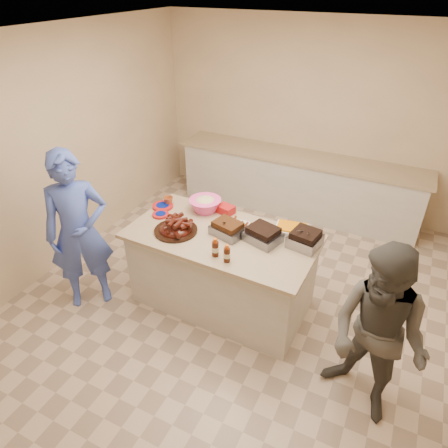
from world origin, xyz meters
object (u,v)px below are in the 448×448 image
at_px(mustard_bottle, 221,226).
at_px(plastic_cup, 169,205).
at_px(bbq_bottle_b, 227,261).
at_px(coleslaw_bowl, 205,211).
at_px(roasting_pan, 304,246).
at_px(guest_gray, 358,402).
at_px(island, 222,301).
at_px(bbq_bottle_a, 215,256).
at_px(guest_blue, 94,297).
at_px(rib_platter, 176,231).

xyz_separation_m(mustard_bottle, plastic_cup, (-0.73, 0.14, 0.00)).
bearing_deg(bbq_bottle_b, coleslaw_bowl, 130.50).
relative_size(roasting_pan, guest_gray, 0.17).
bearing_deg(mustard_bottle, island, -59.64).
bearing_deg(bbq_bottle_b, plastic_cup, 148.25).
bearing_deg(bbq_bottle_a, coleslaw_bowl, 124.89).
height_order(plastic_cup, guest_blue, plastic_cup).
relative_size(island, rib_platter, 4.29).
distance_m(rib_platter, guest_gray, 2.28).
distance_m(rib_platter, coleslaw_bowl, 0.50).
relative_size(coleslaw_bowl, bbq_bottle_a, 1.86).
bearing_deg(guest_blue, roasting_pan, -23.82).
height_order(roasting_pan, bbq_bottle_b, bbq_bottle_b).
distance_m(island, coleslaw_bowl, 1.03).
xyz_separation_m(rib_platter, plastic_cup, (-0.36, 0.43, 0.00)).
bearing_deg(guest_blue, guest_gray, -43.83).
relative_size(rib_platter, guest_blue, 0.25).
xyz_separation_m(bbq_bottle_a, guest_blue, (-1.44, -0.25, -0.90)).
bearing_deg(roasting_pan, island, -157.40).
xyz_separation_m(bbq_bottle_b, mustard_bottle, (-0.31, 0.50, 0.00)).
xyz_separation_m(island, bbq_bottle_b, (0.23, -0.37, 0.90)).
height_order(island, bbq_bottle_b, bbq_bottle_b).
relative_size(bbq_bottle_b, mustard_bottle, 1.65).
bearing_deg(mustard_bottle, bbq_bottle_b, -58.03).
bearing_deg(roasting_pan, guest_blue, -150.57).
height_order(rib_platter, guest_blue, rib_platter).
bearing_deg(roasting_pan, plastic_cup, -173.72).
bearing_deg(guest_gray, rib_platter, -165.34).
distance_m(bbq_bottle_a, plastic_cup, 1.09).
height_order(coleslaw_bowl, bbq_bottle_b, coleslaw_bowl).
distance_m(island, guest_blue, 1.46).
bearing_deg(guest_gray, guest_blue, -153.25).
bearing_deg(mustard_bottle, plastic_cup, 168.93).
relative_size(rib_platter, plastic_cup, 4.06).
height_order(rib_platter, mustard_bottle, rib_platter).
relative_size(rib_platter, mustard_bottle, 4.06).
bearing_deg(guest_gray, bbq_bottle_a, -162.87).
xyz_separation_m(rib_platter, guest_gray, (2.05, -0.45, -0.90)).
bearing_deg(plastic_cup, rib_platter, -49.84).
xyz_separation_m(rib_platter, guest_blue, (-0.89, -0.44, -0.90)).
xyz_separation_m(mustard_bottle, guest_blue, (-1.26, -0.72, -0.90)).
xyz_separation_m(roasting_pan, guest_blue, (-2.13, -0.77, -0.90)).
distance_m(plastic_cup, guest_gray, 2.72).
distance_m(roasting_pan, bbq_bottle_b, 0.79).
relative_size(roasting_pan, bbq_bottle_a, 1.47).
bearing_deg(coleslaw_bowl, bbq_bottle_b, -49.50).
xyz_separation_m(coleslaw_bowl, mustard_bottle, (0.30, -0.21, 0.00)).
height_order(island, rib_platter, rib_platter).
bearing_deg(plastic_cup, mustard_bottle, -11.07).
relative_size(coleslaw_bowl, guest_gray, 0.22).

